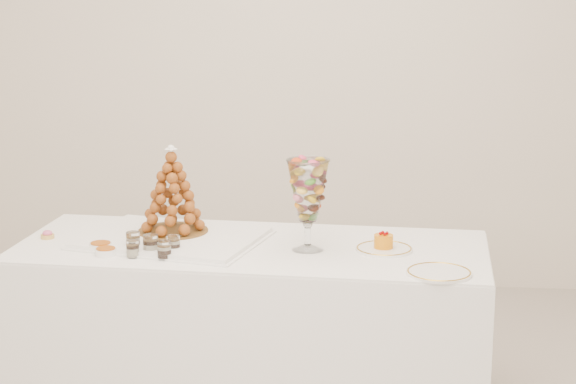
# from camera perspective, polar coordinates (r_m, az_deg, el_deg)

# --- Properties ---
(buffet_table) EXTENTS (1.88, 0.85, 0.70)m
(buffet_table) POSITION_cam_1_polar(r_m,az_deg,el_deg) (3.87, -2.16, -8.14)
(buffet_table) COLOR white
(buffet_table) RESTS_ON ground
(lace_tray) EXTENTS (0.77, 0.65, 0.02)m
(lace_tray) POSITION_cam_1_polar(r_m,az_deg,el_deg) (3.84, -6.89, -2.74)
(lace_tray) COLOR white
(lace_tray) RESTS_ON buffet_table
(macaron_vase) EXTENTS (0.16, 0.16, 0.35)m
(macaron_vase) POSITION_cam_1_polar(r_m,az_deg,el_deg) (3.64, 1.19, 0.01)
(macaron_vase) COLOR white
(macaron_vase) RESTS_ON buffet_table
(cake_plate) EXTENTS (0.22, 0.22, 0.01)m
(cake_plate) POSITION_cam_1_polar(r_m,az_deg,el_deg) (3.70, 5.72, -3.39)
(cake_plate) COLOR white
(cake_plate) RESTS_ON buffet_table
(spare_plate) EXTENTS (0.23, 0.23, 0.01)m
(spare_plate) POSITION_cam_1_polar(r_m,az_deg,el_deg) (3.44, 8.94, -4.76)
(spare_plate) COLOR white
(spare_plate) RESTS_ON buffet_table
(pink_tart) EXTENTS (0.05, 0.05, 0.03)m
(pink_tart) POSITION_cam_1_polar(r_m,az_deg,el_deg) (3.97, -14.06, -2.48)
(pink_tart) COLOR tan
(pink_tart) RESTS_ON buffet_table
(verrine_a) EXTENTS (0.06, 0.06, 0.07)m
(verrine_a) POSITION_cam_1_polar(r_m,az_deg,el_deg) (3.73, -9.17, -2.89)
(verrine_a) COLOR white
(verrine_a) RESTS_ON buffet_table
(verrine_b) EXTENTS (0.07, 0.07, 0.08)m
(verrine_b) POSITION_cam_1_polar(r_m,az_deg,el_deg) (3.66, -8.14, -3.11)
(verrine_b) COLOR white
(verrine_b) RESTS_ON buffet_table
(verrine_c) EXTENTS (0.06, 0.06, 0.07)m
(verrine_c) POSITION_cam_1_polar(r_m,az_deg,el_deg) (3.67, -6.81, -3.09)
(verrine_c) COLOR white
(verrine_c) RESTS_ON buffet_table
(verrine_d) EXTENTS (0.05, 0.05, 0.06)m
(verrine_d) POSITION_cam_1_polar(r_m,az_deg,el_deg) (3.64, -9.19, -3.34)
(verrine_d) COLOR white
(verrine_d) RESTS_ON buffet_table
(verrine_e) EXTENTS (0.06, 0.06, 0.07)m
(verrine_e) POSITION_cam_1_polar(r_m,az_deg,el_deg) (3.59, -7.34, -3.44)
(verrine_e) COLOR white
(verrine_e) RESTS_ON buffet_table
(ramekin_back) EXTENTS (0.09, 0.09, 0.03)m
(ramekin_back) POSITION_cam_1_polar(r_m,az_deg,el_deg) (3.76, -11.04, -3.20)
(ramekin_back) COLOR white
(ramekin_back) RESTS_ON buffet_table
(ramekin_front) EXTENTS (0.08, 0.08, 0.03)m
(ramekin_front) POSITION_cam_1_polar(r_m,az_deg,el_deg) (3.68, -10.74, -3.51)
(ramekin_front) COLOR white
(ramekin_front) RESTS_ON buffet_table
(croquembouche) EXTENTS (0.28, 0.28, 0.35)m
(croquembouche) POSITION_cam_1_polar(r_m,az_deg,el_deg) (3.86, -6.89, 0.12)
(croquembouche) COLOR brown
(croquembouche) RESTS_ON lace_tray
(mousse_cake) EXTENTS (0.07, 0.07, 0.06)m
(mousse_cake) POSITION_cam_1_polar(r_m,az_deg,el_deg) (3.70, 5.68, -2.91)
(mousse_cake) COLOR orange
(mousse_cake) RESTS_ON cake_plate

